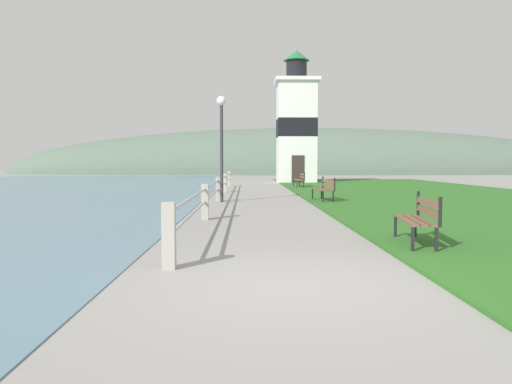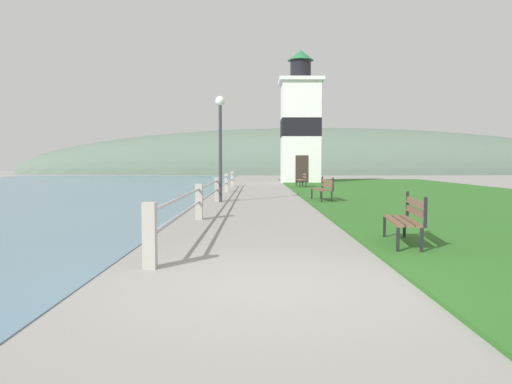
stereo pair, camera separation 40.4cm
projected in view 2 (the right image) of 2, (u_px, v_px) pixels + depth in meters
The scene contains 9 objects.
ground_plane at pixel (270, 286), 6.00m from camera, with size 160.00×160.00×0.00m, color gray.
grass_verge at pixel (446, 198), 20.76m from camera, with size 12.00×44.40×0.06m.
seawall_railing at pixel (218, 187), 19.02m from camera, with size 0.18×24.34×0.94m.
park_bench_near at pixel (408, 217), 8.73m from camera, with size 0.66×1.67×0.94m.
park_bench_midway at pixel (324, 188), 18.78m from camera, with size 0.65×1.73×0.94m.
park_bench_far at pixel (303, 179), 29.37m from camera, with size 0.53×1.75×0.94m.
lighthouse at pixel (301, 125), 36.59m from camera, with size 3.18×3.18×9.65m.
lamp_post at pixel (221, 129), 18.61m from camera, with size 0.36×0.36×3.96m.
distant_hillside at pixel (319, 174), 65.48m from camera, with size 80.00×16.00×12.00m.
Camera 2 is at (-0.16, -5.92, 1.49)m, focal length 35.00 mm.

